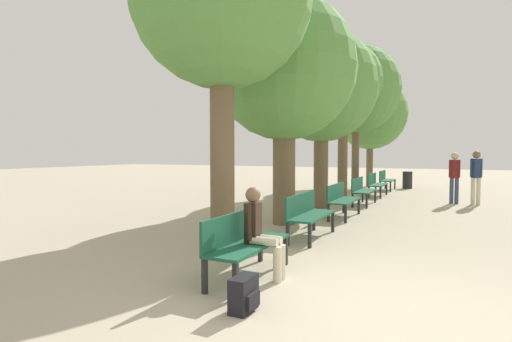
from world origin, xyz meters
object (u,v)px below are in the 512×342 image
bench_row_5 (386,179)px  trash_bin (407,180)px  bench_row_3 (362,189)px  tree_row_4 (356,90)px  backpack (244,294)px  bench_row_0 (244,239)px  tree_row_2 (321,87)px  tree_row_5 (370,114)px  bench_row_2 (341,198)px  tree_row_1 (284,70)px  pedestrian_mid (476,174)px  bench_row_1 (308,212)px  tree_row_3 (343,82)px  person_seated (261,229)px  bench_row_4 (376,183)px  pedestrian_near (454,175)px

bench_row_5 → trash_bin: bench_row_5 is taller
bench_row_3 → tree_row_4: size_ratio=0.27×
backpack → trash_bin: (0.25, 16.35, 0.22)m
bench_row_5 → bench_row_0: bearing=-90.0°
bench_row_3 → backpack: bearing=-86.6°
bench_row_0 → tree_row_2: tree_row_2 is taller
tree_row_5 → tree_row_4: bearing=-90.0°
bench_row_0 → bench_row_2: size_ratio=1.00×
tree_row_1 → pedestrian_mid: size_ratio=3.06×
bench_row_1 → tree_row_4: bearing=96.1°
tree_row_3 → person_seated: tree_row_3 is taller
bench_row_2 → tree_row_4: (-1.01, 6.59, 3.82)m
bench_row_0 → bench_row_4: bearing=90.0°
tree_row_2 → pedestrian_near: size_ratio=3.17×
bench_row_4 → person_seated: person_seated is taller
tree_row_3 → trash_bin: tree_row_3 is taller
bench_row_0 → bench_row_1: bearing=90.0°
tree_row_3 → pedestrian_near: bearing=0.9°
bench_row_3 → person_seated: (0.24, -8.33, 0.15)m
tree_row_2 → tree_row_4: (-0.00, 5.07, 0.63)m
bench_row_4 → pedestrian_near: 3.02m
bench_row_1 → tree_row_5: bearing=94.5°
bench_row_5 → tree_row_5: (-1.01, 1.64, 3.12)m
bench_row_4 → backpack: 12.26m
bench_row_3 → tree_row_4: bearing=104.8°
pedestrian_near → bench_row_0: bearing=-105.3°
bench_row_1 → bench_row_2: (0.00, 2.79, 0.00)m
bench_row_2 → bench_row_5: bearing=90.0°
bench_row_1 → tree_row_3: size_ratio=0.29×
bench_row_4 → tree_row_3: 4.12m
bench_row_4 → tree_row_1: size_ratio=0.31×
bench_row_3 → tree_row_5: 7.94m
bench_row_2 → bench_row_1: bearing=-90.0°
bench_row_3 → tree_row_4: tree_row_4 is taller
bench_row_4 → bench_row_5: same height
bench_row_0 → bench_row_2: (0.00, 5.59, 0.00)m
bench_row_5 → pedestrian_mid: bearing=-49.6°
bench_row_2 → bench_row_3: size_ratio=1.00×
bench_row_5 → backpack: bearing=-87.9°
tree_row_3 → tree_row_4: size_ratio=0.93×
tree_row_1 → pedestrian_near: bearing=57.8°
tree_row_5 → bench_row_3: bearing=-82.1°
bench_row_0 → bench_row_4: 11.17m
bench_row_4 → tree_row_5: 5.51m
tree_row_1 → tree_row_5: bearing=90.0°
bench_row_1 → bench_row_3: (0.00, 5.59, 0.00)m
bench_row_0 → pedestrian_near: bearing=74.7°
bench_row_0 → tree_row_5: 15.95m
bench_row_4 → pedestrian_mid: size_ratio=0.96×
trash_bin → bench_row_1: bearing=-93.7°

